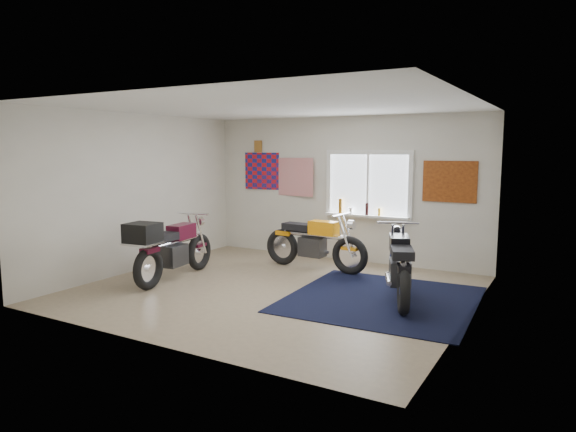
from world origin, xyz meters
The scene contains 10 objects.
ground centered at (0.00, 0.00, 0.00)m, with size 5.50×5.50×0.00m, color #9E896B.
room_shell centered at (0.00, 0.00, 1.64)m, with size 5.50×5.50×5.50m.
navy_rug centered at (1.55, 0.32, 0.01)m, with size 2.50×2.60×0.01m, color black.
window_assembly centered at (0.50, 2.47, 1.37)m, with size 1.66×0.17×1.26m.
oil_bottles centered at (0.26, 2.40, 1.01)m, with size 0.82×0.07×0.28m.
flag_display centered at (-1.90, 2.48, 2.15)m, with size 1.60×0.10×1.17m.
triumph_poster centered at (1.95, 2.48, 1.55)m, with size 0.90×0.03×0.70m, color #A54C14.
yellow_triumph centered at (-0.11, 1.50, 0.45)m, with size 2.04×0.61×1.03m.
black_chrome_bike centered at (1.75, 0.47, 0.45)m, with size 0.92×1.92×1.03m.
maroon_tourer centered at (-1.73, -0.38, 0.54)m, with size 0.71×2.04×1.03m.
Camera 1 is at (3.88, -6.39, 2.09)m, focal length 32.00 mm.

